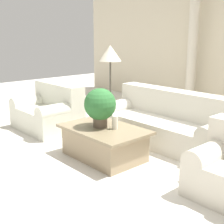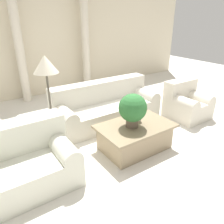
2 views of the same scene
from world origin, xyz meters
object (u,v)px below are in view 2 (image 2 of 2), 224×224
at_px(sofa_long, 106,107).
at_px(armchair, 186,103).
at_px(potted_plant, 133,109).
at_px(coffee_table, 135,136).
at_px(loveseat, 25,162).
at_px(floor_lamp, 46,68).

distance_m(sofa_long, armchair, 1.84).
height_order(potted_plant, armchair, potted_plant).
xyz_separation_m(coffee_table, armchair, (1.82, 0.37, 0.11)).
xyz_separation_m(potted_plant, armchair, (1.90, 0.37, -0.44)).
relative_size(loveseat, coffee_table, 1.01).
height_order(coffee_table, floor_lamp, floor_lamp).
xyz_separation_m(floor_lamp, armchair, (2.90, -0.71, -1.03)).
bearing_deg(potted_plant, floor_lamp, 132.73).
bearing_deg(floor_lamp, loveseat, -128.36).
bearing_deg(coffee_table, loveseat, 174.95).
relative_size(sofa_long, coffee_table, 1.80).
distance_m(sofa_long, loveseat, 2.24).
xyz_separation_m(loveseat, coffee_table, (1.80, -0.16, -0.11)).
distance_m(potted_plant, armchair, 1.98).
distance_m(coffee_table, floor_lamp, 1.90).
bearing_deg(floor_lamp, sofa_long, 6.32).
bearing_deg(potted_plant, sofa_long, 78.08).
distance_m(potted_plant, floor_lamp, 1.59).
bearing_deg(potted_plant, armchair, 11.18).
bearing_deg(floor_lamp, armchair, -13.69).
relative_size(sofa_long, floor_lamp, 1.45).
bearing_deg(loveseat, sofa_long, 28.04).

